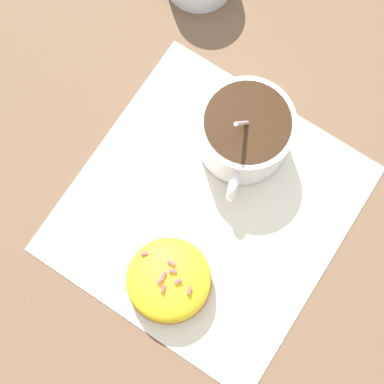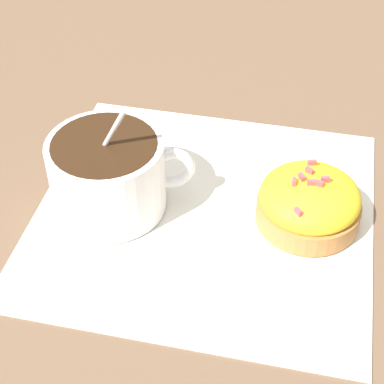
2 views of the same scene
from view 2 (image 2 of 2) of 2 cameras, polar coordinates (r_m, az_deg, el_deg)
The scene contains 4 objects.
ground_plane at distance 0.54m, azimuth 1.12°, elevation -1.91°, with size 3.00×3.00×0.00m, color brown.
paper_napkin at distance 0.54m, azimuth 1.12°, elevation -1.80°, with size 0.29×0.28×0.00m.
coffee_cup at distance 0.52m, azimuth -7.43°, elevation 1.76°, with size 0.12×0.09×0.10m.
frosted_pastry at distance 0.53m, azimuth 10.38°, elevation -0.87°, with size 0.08×0.08×0.05m.
Camera 2 is at (-0.06, 0.38, 0.38)m, focal length 60.00 mm.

